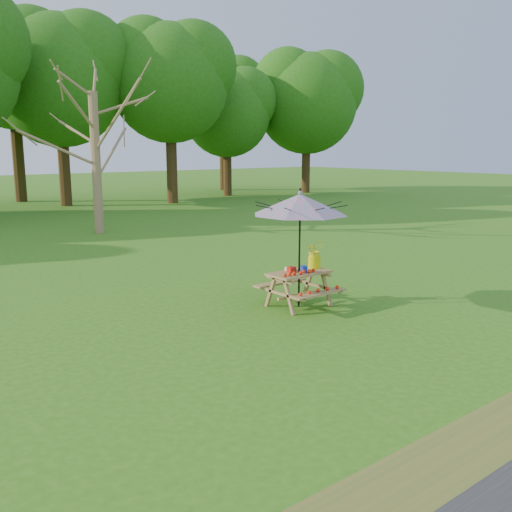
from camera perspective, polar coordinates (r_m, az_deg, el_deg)
ground at (r=6.71m, az=-11.67°, el=-15.86°), size 120.00×120.00×0.00m
bare_tree at (r=21.08m, az=-16.35°, el=20.93°), size 7.55×7.55×11.26m
picnic_table at (r=10.89m, az=4.32°, el=-3.35°), size 1.20×1.32×0.67m
patio_umbrella at (r=10.61m, az=4.43°, el=5.17°), size 2.21×2.21×2.25m
produce_bins at (r=10.79m, az=4.05°, el=-1.33°), size 0.27×0.44×0.13m
tomatoes_row at (r=10.58m, az=4.41°, el=-1.68°), size 0.77×0.13×0.07m
flower_bucket at (r=11.13m, az=5.87°, el=0.25°), size 0.39×0.37×0.54m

